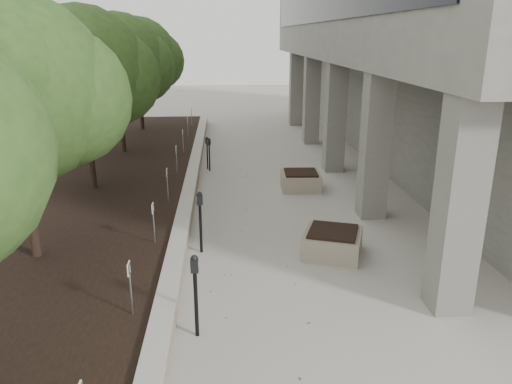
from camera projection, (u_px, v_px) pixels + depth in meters
name	position (u px, v px, depth m)	size (l,w,h in m)	color
ground	(273.00, 346.00, 8.21)	(90.00, 90.00, 0.00)	#ADA89F
retaining_wall	(192.00, 181.00, 16.57)	(0.39, 26.00, 0.50)	#A29580
planting_bed	(81.00, 185.00, 16.35)	(7.00, 26.00, 0.40)	black
crabapple_tree_2	(19.00, 130.00, 9.81)	(4.60, 4.00, 5.44)	#2C4D1D
crabapple_tree_3	(85.00, 99.00, 14.56)	(4.60, 4.00, 5.44)	#2C4D1D
crabapple_tree_4	(118.00, 83.00, 19.31)	(4.60, 4.00, 5.44)	#2C4D1D
crabapple_tree_5	(139.00, 74.00, 24.07)	(4.60, 4.00, 5.44)	#2C4D1D
parking_sign_2	(131.00, 289.00, 8.27)	(0.04, 0.22, 0.96)	black
parking_sign_3	(154.00, 224.00, 11.12)	(0.04, 0.22, 0.96)	black
parking_sign_4	(168.00, 185.00, 13.97)	(0.04, 0.22, 0.96)	black
parking_sign_5	(177.00, 160.00, 16.82)	(0.04, 0.22, 0.96)	black
parking_sign_6	(183.00, 142.00, 19.68)	(0.04, 0.22, 0.96)	black
parking_sign_7	(188.00, 128.00, 22.53)	(0.04, 0.22, 0.96)	black
parking_sign_8	(192.00, 118.00, 25.38)	(0.04, 0.22, 0.96)	black
parking_meter_2	(196.00, 296.00, 8.27)	(0.15, 0.11, 1.51)	black
parking_meter_3	(200.00, 222.00, 11.53)	(0.15, 0.11, 1.51)	black
parking_meter_4	(209.00, 155.00, 18.58)	(0.13, 0.09, 1.27)	black
parking_meter_5	(207.00, 153.00, 18.85)	(0.12, 0.09, 1.26)	black
planter_front	(332.00, 242.00, 11.56)	(1.30, 1.30, 0.61)	#A29580
planter_back	(301.00, 180.00, 16.51)	(1.28, 1.28, 0.60)	#A29580
berry_scatter	(250.00, 231.00, 12.95)	(3.30, 14.10, 0.02)	maroon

